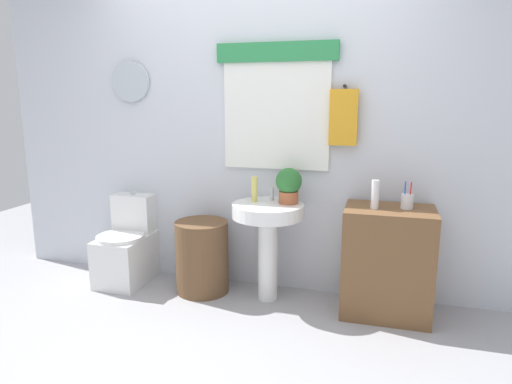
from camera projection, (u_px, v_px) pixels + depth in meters
name	position (u px, v px, depth m)	size (l,w,h in m)	color
ground_plane	(207.00, 355.00, 2.68)	(8.00, 8.00, 0.00)	#A3A3A8
back_wall	(259.00, 125.00, 3.50)	(4.40, 0.18, 2.60)	silver
toilet	(127.00, 248.00, 3.74)	(0.38, 0.51, 0.73)	white
laundry_hamper	(202.00, 257.00, 3.53)	(0.41, 0.41, 0.57)	brown
pedestal_sink	(268.00, 227.00, 3.33)	(0.53, 0.53, 0.75)	white
faucet	(272.00, 194.00, 3.39)	(0.03, 0.03, 0.10)	silver
wooden_cabinet	(387.00, 262.00, 3.13)	(0.61, 0.44, 0.77)	brown
soap_bottle	(254.00, 189.00, 3.35)	(0.05, 0.05, 0.19)	#DBD166
potted_plant	(289.00, 184.00, 3.28)	(0.19, 0.19, 0.26)	#AD5B38
lotion_bottle	(375.00, 194.00, 3.03)	(0.05, 0.05, 0.20)	white
toothbrush_cup	(407.00, 201.00, 3.04)	(0.08, 0.08, 0.19)	silver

